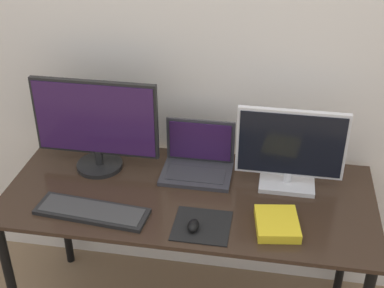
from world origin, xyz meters
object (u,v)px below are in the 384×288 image
(monitor_left, at_px, (96,125))
(monitor_right, at_px, (290,150))
(mouse, at_px, (193,226))
(keyboard, at_px, (92,211))
(book, at_px, (277,224))
(laptop, at_px, (198,160))

(monitor_left, distance_m, monitor_right, 0.83)
(mouse, bearing_deg, monitor_left, 143.24)
(keyboard, bearing_deg, monitor_left, 102.86)
(monitor_right, relative_size, book, 2.11)
(monitor_right, relative_size, laptop, 1.47)
(monitor_left, bearing_deg, monitor_right, -0.00)
(monitor_left, height_order, mouse, monitor_left)
(laptop, distance_m, mouse, 0.41)
(keyboard, xyz_separation_m, mouse, (0.41, -0.03, 0.01))
(monitor_right, bearing_deg, monitor_left, 180.00)
(keyboard, xyz_separation_m, book, (0.72, 0.03, 0.01))
(monitor_left, xyz_separation_m, monitor_right, (0.83, -0.00, -0.04))
(laptop, relative_size, keyboard, 0.66)
(mouse, relative_size, book, 0.33)
(keyboard, distance_m, mouse, 0.41)
(monitor_left, bearing_deg, keyboard, -77.14)
(monitor_right, bearing_deg, keyboard, -156.43)
(monitor_right, xyz_separation_m, laptop, (-0.39, 0.04, -0.12))
(monitor_left, distance_m, mouse, 0.64)
(monitor_left, relative_size, book, 2.57)
(monitor_right, bearing_deg, book, -96.12)
(laptop, height_order, book, laptop)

